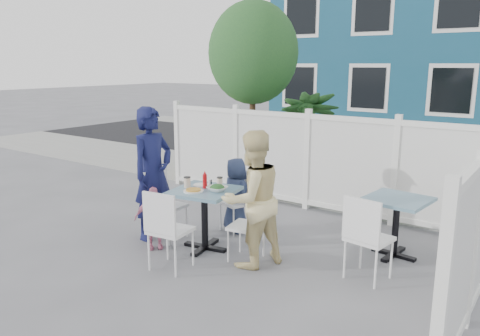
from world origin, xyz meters
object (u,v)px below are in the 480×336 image
Objects in this scene: chair_right at (252,221)px; chair_near at (166,225)px; utility_cabinet at (228,141)px; boy at (236,195)px; chair_back at (241,196)px; main_table at (204,203)px; toddler at (154,218)px; spare_table at (397,211)px; man at (153,173)px; woman at (252,199)px; chair_left at (163,199)px.

chair_near is at bearing 131.53° from chair_right.
utility_cabinet reaches higher than boy.
main_table is at bearing 112.49° from chair_back.
utility_cabinet reaches higher than toddler.
toddler is (2.01, -4.32, -0.25)m from utility_cabinet.
chair_near is 0.76m from toddler.
boy is (-2.17, -0.42, -0.05)m from spare_table.
chair_right is 1.06× the size of toddler.
spare_table is 2.21m from boy.
toddler reaches higher than main_table.
man reaches higher than main_table.
toddler is at bearing -149.52° from spare_table.
spare_table is at bearing 154.36° from woman.
woman is (0.71, 0.73, 0.26)m from chair_near.
woman is (0.81, -0.91, 0.31)m from chair_back.
man is (-0.13, -0.04, 0.36)m from chair_left.
chair_near is 1.22m from man.
chair_back is (-2.15, -0.34, -0.08)m from spare_table.
spare_table is 3.11m from toddler.
chair_right is at bearing 90.97° from chair_left.
chair_left is 0.99× the size of chair_near.
chair_right is at bearing -124.04° from woman.
chair_left is at bearing -178.72° from main_table.
woman is at bearing -88.33° from man.
utility_cabinet is 4.38m from chair_left.
utility_cabinet reaches higher than chair_back.
utility_cabinet is at bearing -29.08° from boy.
boy reaches higher than chair_right.
chair_right is at bearing 44.59° from chair_near.
chair_back is 0.48× the size of man.
utility_cabinet is 4.00m from chair_back.
chair_left is 1.09× the size of chair_right.
chair_near reaches higher than main_table.
utility_cabinet reaches higher than chair_left.
chair_back is at bearing 17.99° from toddler.
man reaches higher than boy.
chair_back reaches higher than main_table.
chair_right is 1.07m from boy.
man is 1.22m from boy.
man reaches higher than chair_right.
toddler is at bearing 88.91° from boy.
chair_back is (2.53, -3.09, -0.15)m from utility_cabinet.
woman is (3.35, -4.00, 0.16)m from utility_cabinet.
chair_back is 1.35m from toddler.
chair_left is at bearing -156.74° from spare_table.
chair_left is 1.45m from chair_right.
man is (-0.86, -0.06, 0.29)m from main_table.
boy is at bearing 36.04° from chair_right.
main_table is 0.74m from chair_left.
boy reaches higher than chair_back.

